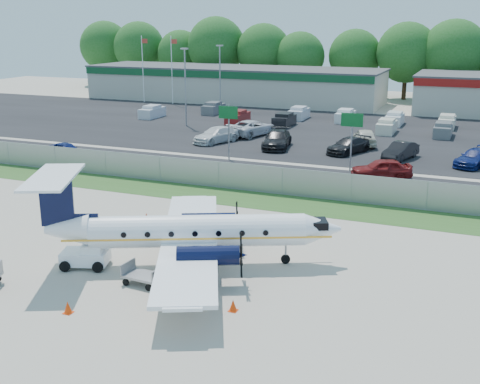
% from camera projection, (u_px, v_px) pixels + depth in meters
% --- Properties ---
extents(ground, '(170.00, 170.00, 0.00)m').
position_uv_depth(ground, '(196.00, 265.00, 30.86)').
color(ground, '#B5AA99').
rests_on(ground, ground).
extents(grass_verge, '(170.00, 4.00, 0.02)m').
position_uv_depth(grass_verge, '(273.00, 202.00, 41.54)').
color(grass_verge, '#2D561E').
rests_on(grass_verge, ground).
extents(access_road, '(170.00, 8.00, 0.02)m').
position_uv_depth(access_road, '(302.00, 178.00, 47.77)').
color(access_road, black).
rests_on(access_road, ground).
extents(parking_lot, '(170.00, 32.00, 0.02)m').
position_uv_depth(parking_lot, '(356.00, 134.00, 66.48)').
color(parking_lot, black).
rests_on(parking_lot, ground).
extents(perimeter_fence, '(120.00, 0.06, 1.99)m').
position_uv_depth(perimeter_fence, '(282.00, 181.00, 43.05)').
color(perimeter_fence, gray).
rests_on(perimeter_fence, ground).
extents(building_west, '(46.40, 12.40, 5.24)m').
position_uv_depth(building_west, '(233.00, 84.00, 94.06)').
color(building_west, beige).
rests_on(building_west, ground).
extents(sign_left, '(1.80, 0.26, 5.00)m').
position_uv_depth(sign_left, '(228.00, 120.00, 53.18)').
color(sign_left, gray).
rests_on(sign_left, ground).
extents(sign_mid, '(1.80, 0.26, 5.00)m').
position_uv_depth(sign_mid, '(352.00, 128.00, 49.18)').
color(sign_mid, gray).
rests_on(sign_mid, ground).
extents(flagpole_west, '(1.06, 0.12, 10.00)m').
position_uv_depth(flagpole_west, '(143.00, 65.00, 91.35)').
color(flagpole_west, white).
rests_on(flagpole_west, ground).
extents(flagpole_east, '(1.06, 0.12, 10.00)m').
position_uv_depth(flagpole_east, '(172.00, 66.00, 89.53)').
color(flagpole_east, white).
rests_on(flagpole_east, ground).
extents(light_pole_nw, '(0.90, 0.35, 9.09)m').
position_uv_depth(light_pole_nw, '(185.00, 82.00, 70.54)').
color(light_pole_nw, gray).
rests_on(light_pole_nw, ground).
extents(light_pole_sw, '(0.90, 0.35, 9.09)m').
position_uv_depth(light_pole_sw, '(220.00, 75.00, 79.44)').
color(light_pole_sw, gray).
rests_on(light_pole_sw, ground).
extents(tree_line, '(112.00, 6.00, 14.00)m').
position_uv_depth(tree_line, '(399.00, 99.00, 96.76)').
color(tree_line, '#1B5318').
rests_on(tree_line, ground).
extents(aircraft, '(15.36, 14.90, 4.79)m').
position_uv_depth(aircraft, '(191.00, 231.00, 30.29)').
color(aircraft, white).
rests_on(aircraft, ground).
extents(pushback_tug, '(2.64, 2.28, 1.25)m').
position_uv_depth(pushback_tug, '(87.00, 255.00, 30.49)').
color(pushback_tug, white).
rests_on(pushback_tug, ground).
extents(baggage_cart_near, '(1.96, 1.28, 0.99)m').
position_uv_depth(baggage_cart_near, '(143.00, 275.00, 28.44)').
color(baggage_cart_near, gray).
rests_on(baggage_cart_near, ground).
extents(cone_nose, '(0.37, 0.37, 0.53)m').
position_uv_depth(cone_nose, '(233.00, 306.00, 25.85)').
color(cone_nose, '#F03907').
rests_on(cone_nose, ground).
extents(cone_port_wing, '(0.38, 0.38, 0.54)m').
position_uv_depth(cone_port_wing, '(68.00, 308.00, 25.66)').
color(cone_port_wing, '#F03907').
rests_on(cone_port_wing, ground).
extents(cone_starboard_wing, '(0.41, 0.41, 0.59)m').
position_uv_depth(cone_starboard_wing, '(146.00, 218.00, 37.36)').
color(cone_starboard_wing, '#F03907').
rests_on(cone_starboard_wing, ground).
extents(road_car_west, '(4.29, 2.82, 1.36)m').
position_uv_depth(road_car_west, '(67.00, 157.00, 55.28)').
color(road_car_west, navy).
rests_on(road_car_west, ground).
extents(road_car_mid, '(5.11, 3.62, 1.62)m').
position_uv_depth(road_car_mid, '(381.00, 179.00, 47.68)').
color(road_car_mid, maroon).
rests_on(road_car_mid, ground).
extents(parked_car_a, '(4.05, 5.88, 1.58)m').
position_uv_depth(parked_car_a, '(216.00, 143.00, 61.92)').
color(parked_car_a, silver).
rests_on(parked_car_a, ground).
extents(parked_car_b, '(3.39, 6.21, 1.71)m').
position_uv_depth(parked_car_b, '(277.00, 148.00, 59.35)').
color(parked_car_b, black).
rests_on(parked_car_b, ground).
extents(parked_car_c, '(3.88, 5.51, 1.48)m').
position_uv_depth(parked_car_c, '(348.00, 153.00, 56.89)').
color(parked_car_c, black).
rests_on(parked_car_c, ground).
extents(parked_car_d, '(2.91, 4.95, 1.54)m').
position_uv_depth(parked_car_d, '(400.00, 159.00, 54.48)').
color(parked_car_d, black).
rests_on(parked_car_d, ground).
extents(parked_car_e, '(3.87, 5.50, 1.48)m').
position_uv_depth(parked_car_e, '(474.00, 166.00, 51.82)').
color(parked_car_e, navy).
rests_on(parked_car_e, ground).
extents(parked_car_f, '(4.42, 6.68, 1.71)m').
position_uv_depth(parked_car_f, '(252.00, 135.00, 65.81)').
color(parked_car_f, silver).
rests_on(parked_car_f, ground).
extents(parked_car_g, '(3.41, 5.43, 1.72)m').
position_uv_depth(parked_car_g, '(364.00, 145.00, 60.50)').
color(parked_car_g, beige).
rests_on(parked_car_g, ground).
extents(far_parking_rows, '(56.00, 10.00, 1.60)m').
position_uv_depth(far_parking_rows, '(365.00, 127.00, 70.94)').
color(far_parking_rows, gray).
rests_on(far_parking_rows, ground).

